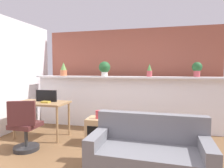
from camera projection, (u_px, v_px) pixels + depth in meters
ground_plane at (100, 167)px, 2.91m from camera, size 12.00×12.00×0.00m
divider_wall at (125, 103)px, 4.80m from camera, size 4.55×0.16×1.23m
plant_shelf at (125, 77)px, 4.71m from camera, size 4.55×0.40×0.04m
brick_wall_behind at (129, 76)px, 5.33m from camera, size 4.55×0.10×2.50m
potted_plant_0 at (64, 69)px, 5.08m from camera, size 0.17×0.17×0.35m
potted_plant_1 at (105, 68)px, 4.78m from camera, size 0.28×0.28×0.36m
potted_plant_2 at (149, 71)px, 4.53m from camera, size 0.12×0.12×0.30m
potted_plant_3 at (197, 68)px, 4.34m from camera, size 0.22×0.22×0.33m
desk at (42, 106)px, 4.19m from camera, size 1.10×0.60×0.75m
tv_monitor at (46, 96)px, 4.23m from camera, size 0.48×0.04×0.24m
office_chair at (25, 129)px, 3.45m from camera, size 0.50×0.51×0.91m
side_cube_shelf at (98, 131)px, 3.83m from camera, size 0.40×0.41×0.50m
vase_on_shelf at (98, 114)px, 3.76m from camera, size 0.09×0.09×0.16m
book_on_desk at (46, 102)px, 4.05m from camera, size 0.17×0.11×0.04m
couch at (149, 155)px, 2.65m from camera, size 1.58×0.80×0.80m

